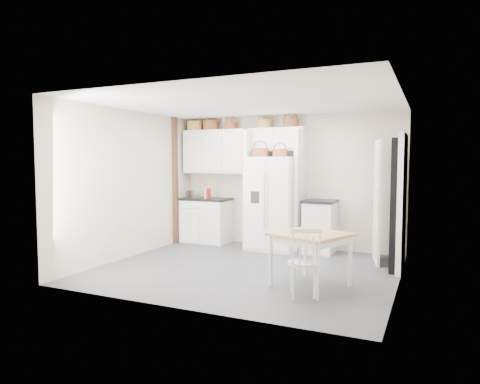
% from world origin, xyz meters
% --- Properties ---
extents(floor, '(4.50, 4.50, 0.00)m').
position_xyz_m(floor, '(0.00, 0.00, 0.00)').
color(floor, '#414142').
rests_on(floor, ground).
extents(ceiling, '(4.50, 4.50, 0.00)m').
position_xyz_m(ceiling, '(0.00, 0.00, 2.60)').
color(ceiling, white).
rests_on(ceiling, wall_back).
extents(wall_back, '(4.50, 0.00, 4.50)m').
position_xyz_m(wall_back, '(0.00, 2.00, 1.30)').
color(wall_back, '#B1A78F').
rests_on(wall_back, floor).
extents(wall_left, '(0.00, 4.00, 4.00)m').
position_xyz_m(wall_left, '(-2.25, 0.00, 1.30)').
color(wall_left, '#B1A78F').
rests_on(wall_left, floor).
extents(wall_right, '(0.00, 4.00, 4.00)m').
position_xyz_m(wall_right, '(2.25, 0.00, 1.30)').
color(wall_right, '#B1A78F').
rests_on(wall_right, floor).
extents(refrigerator, '(0.92, 0.74, 1.78)m').
position_xyz_m(refrigerator, '(-0.15, 1.60, 0.89)').
color(refrigerator, white).
rests_on(refrigerator, floor).
extents(base_cab_left, '(0.96, 0.61, 0.89)m').
position_xyz_m(base_cab_left, '(-1.67, 1.70, 0.45)').
color(base_cab_left, white).
rests_on(base_cab_left, floor).
extents(base_cab_right, '(0.53, 0.64, 0.94)m').
position_xyz_m(base_cab_right, '(0.75, 1.70, 0.47)').
color(base_cab_right, white).
rests_on(base_cab_right, floor).
extents(dining_table, '(1.15, 1.15, 0.73)m').
position_xyz_m(dining_table, '(1.16, -0.51, 0.37)').
color(dining_table, '#A5663E').
rests_on(dining_table, floor).
extents(windsor_chair, '(0.54, 0.51, 0.87)m').
position_xyz_m(windsor_chair, '(1.22, -1.00, 0.43)').
color(windsor_chair, white).
rests_on(windsor_chair, floor).
extents(counter_left, '(1.00, 0.65, 0.04)m').
position_xyz_m(counter_left, '(-1.67, 1.70, 0.91)').
color(counter_left, black).
rests_on(counter_left, base_cab_left).
extents(counter_right, '(0.58, 0.68, 0.04)m').
position_xyz_m(counter_right, '(0.75, 1.70, 0.96)').
color(counter_right, black).
rests_on(counter_right, base_cab_right).
extents(toaster, '(0.25, 0.18, 0.16)m').
position_xyz_m(toaster, '(-1.98, 1.60, 1.01)').
color(toaster, silver).
rests_on(toaster, counter_left).
extents(cookbook_red, '(0.04, 0.14, 0.21)m').
position_xyz_m(cookbook_red, '(-1.57, 1.62, 1.04)').
color(cookbook_red, '#B12315').
rests_on(cookbook_red, counter_left).
extents(cookbook_cream, '(0.05, 0.15, 0.22)m').
position_xyz_m(cookbook_cream, '(-1.60, 1.62, 1.04)').
color(cookbook_cream, beige).
rests_on(cookbook_cream, counter_left).
extents(basket_upper_a, '(0.34, 0.34, 0.19)m').
position_xyz_m(basket_upper_a, '(-2.00, 1.83, 2.45)').
color(basket_upper_a, olive).
rests_on(basket_upper_a, upper_cabinet).
extents(basket_upper_b, '(0.33, 0.33, 0.19)m').
position_xyz_m(basket_upper_b, '(-1.63, 1.83, 2.45)').
color(basket_upper_b, maroon).
rests_on(basket_upper_b, upper_cabinet).
extents(basket_upper_c, '(0.26, 0.26, 0.15)m').
position_xyz_m(basket_upper_c, '(-1.16, 1.83, 2.42)').
color(basket_upper_c, maroon).
rests_on(basket_upper_c, upper_cabinet).
extents(basket_bridge_a, '(0.30, 0.30, 0.17)m').
position_xyz_m(basket_bridge_a, '(-0.43, 1.83, 2.44)').
color(basket_bridge_a, olive).
rests_on(basket_bridge_a, bridge_cabinet).
extents(basket_bridge_b, '(0.29, 0.29, 0.17)m').
position_xyz_m(basket_bridge_b, '(0.12, 1.83, 2.43)').
color(basket_bridge_b, maroon).
rests_on(basket_bridge_b, bridge_cabinet).
extents(basket_fridge_a, '(0.31, 0.31, 0.17)m').
position_xyz_m(basket_fridge_a, '(-0.38, 1.50, 1.87)').
color(basket_fridge_a, maroon).
rests_on(basket_fridge_a, refrigerator).
extents(basket_fridge_b, '(0.27, 0.27, 0.15)m').
position_xyz_m(basket_fridge_b, '(0.02, 1.50, 1.86)').
color(basket_fridge_b, maroon).
rests_on(basket_fridge_b, refrigerator).
extents(upper_cabinet, '(1.40, 0.34, 0.90)m').
position_xyz_m(upper_cabinet, '(-1.50, 1.83, 1.90)').
color(upper_cabinet, white).
rests_on(upper_cabinet, wall_back).
extents(bridge_cabinet, '(1.12, 0.34, 0.45)m').
position_xyz_m(bridge_cabinet, '(-0.15, 1.83, 2.12)').
color(bridge_cabinet, white).
rests_on(bridge_cabinet, wall_back).
extents(fridge_panel_left, '(0.08, 0.60, 2.30)m').
position_xyz_m(fridge_panel_left, '(-0.66, 1.70, 1.15)').
color(fridge_panel_left, white).
rests_on(fridge_panel_left, floor).
extents(fridge_panel_right, '(0.08, 0.60, 2.30)m').
position_xyz_m(fridge_panel_right, '(0.36, 1.70, 1.15)').
color(fridge_panel_right, white).
rests_on(fridge_panel_right, floor).
extents(trim_post, '(0.09, 0.09, 2.60)m').
position_xyz_m(trim_post, '(-2.20, 1.35, 1.30)').
color(trim_post, '#3E281A').
rests_on(trim_post, floor).
extents(doorway_void, '(0.18, 0.85, 2.05)m').
position_xyz_m(doorway_void, '(2.16, 1.00, 1.02)').
color(doorway_void, black).
rests_on(doorway_void, floor).
extents(door_slab, '(0.21, 0.79, 2.05)m').
position_xyz_m(door_slab, '(1.80, 1.33, 1.02)').
color(door_slab, white).
rests_on(door_slab, floor).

